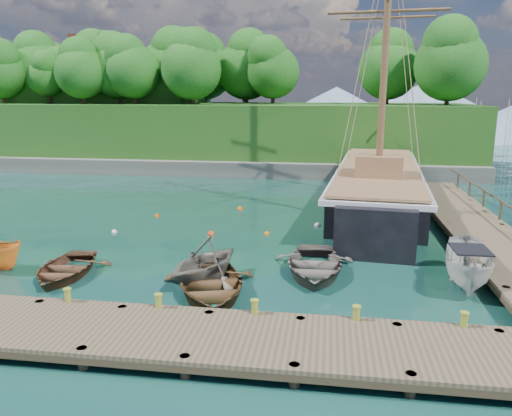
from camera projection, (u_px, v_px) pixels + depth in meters
The scene contains 22 objects.
ground at pixel (225, 270), 20.32m from camera, with size 160.00×160.00×0.00m, color #103122.
dock_near at pixel (247, 341), 13.68m from camera, with size 20.00×3.20×1.10m.
dock_east at pixel (474, 226), 25.34m from camera, with size 3.20×24.00×1.10m.
bollard_0 at pixel (70, 319), 15.98m from camera, with size 0.26×0.26×0.45m, color olive.
bollard_1 at pixel (160, 325), 15.55m from camera, with size 0.26×0.26×0.45m, color olive.
bollard_2 at pixel (255, 332), 15.13m from camera, with size 0.26×0.26×0.45m, color olive.
bollard_3 at pixel (355, 339), 14.70m from camera, with size 0.26×0.26×0.45m, color olive.
bollard_4 at pixel (462, 346), 14.28m from camera, with size 0.26×0.26×0.45m, color olive.
rowboat_0 at pixel (65, 276), 19.73m from camera, with size 2.88×4.04×0.84m, color brown.
rowboat_1 at pixel (205, 282), 19.09m from camera, with size 3.18×3.69×1.94m, color #656054.
rowboat_2 at pixel (211, 294), 17.91m from camera, with size 3.46×4.84×1.00m, color #50361D.
rowboat_3 at pixel (314, 273), 19.99m from camera, with size 3.37×4.72×0.98m, color #594F49.
cabin_boat_white at pixel (467, 286), 18.74m from camera, with size 1.68×4.46×1.72m, color #BABAB3.
schooner at pixel (378, 191), 31.02m from camera, with size 6.94×27.51×20.16m.
mooring_buoy_0 at pixel (114, 233), 25.80m from camera, with size 0.29×0.29×0.29m, color white.
mooring_buoy_1 at pixel (211, 235), 25.43m from camera, with size 0.36×0.36×0.36m, color #F43B12.
mooring_buoy_2 at pixel (267, 234), 25.46m from camera, with size 0.28×0.28×0.28m, color #D86104.
mooring_buoy_3 at pixel (317, 226), 27.09m from camera, with size 0.34×0.34×0.34m, color silver.
mooring_buoy_4 at pixel (157, 217), 29.14m from camera, with size 0.29×0.29×0.29m, color #E54300.
mooring_buoy_5 at pixel (240, 209), 30.91m from camera, with size 0.36×0.36×0.36m, color #D55509.
headland at pixel (164, 108), 51.11m from camera, with size 51.00×19.31×12.90m.
distant_ridge at pixel (332, 108), 86.18m from camera, with size 117.00×40.00×10.00m.
Camera 1 is at (4.06, -18.83, 7.09)m, focal length 35.00 mm.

